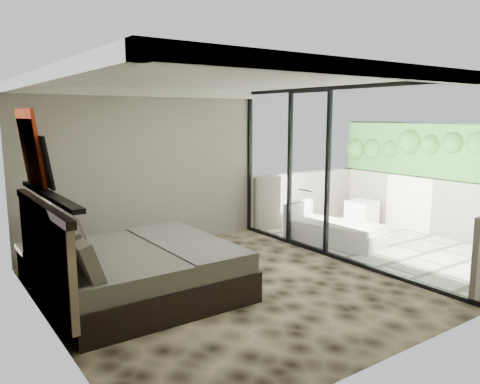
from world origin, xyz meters
TOP-DOWN VIEW (x-y plane):
  - floor at (0.00, 0.00)m, footprint 5.00×5.00m
  - ceiling at (0.00, 0.00)m, footprint 4.50×5.00m
  - back_wall at (0.00, 2.49)m, footprint 4.50×0.02m
  - left_wall at (-2.24, 0.00)m, footprint 0.02×5.00m
  - glass_wall at (2.25, 0.00)m, footprint 0.08×5.00m
  - terrace_slab at (3.75, 0.00)m, footprint 3.00×5.00m
  - parapet_far at (5.10, 0.00)m, footprint 0.30×5.00m
  - foliage_hedge at (5.10, 0.00)m, footprint 0.36×4.60m
  - picture_ledge at (-2.18, 0.10)m, footprint 0.12×2.20m
  - bed at (-1.14, 0.40)m, footprint 2.36×2.28m
  - nightstand at (-1.99, 1.79)m, footprint 0.58×0.58m
  - table_lamp at (-1.95, 1.84)m, footprint 0.35×0.35m
  - abstract_canvas at (-2.19, 0.81)m, footprint 0.13×0.90m
  - framed_print at (-2.14, 0.43)m, footprint 0.11×0.50m
  - ottoman at (4.45, 1.40)m, footprint 0.58×0.58m
  - lounger at (2.92, 0.79)m, footprint 1.28×1.90m

SIDE VIEW (x-z plane):
  - terrace_slab at x=3.75m, z-range -0.12..0.00m
  - floor at x=0.00m, z-range 0.00..0.00m
  - lounger at x=2.92m, z-range -0.13..0.55m
  - ottoman at x=4.45m, z-range 0.00..0.53m
  - nightstand at x=-1.99m, z-range 0.00..0.53m
  - bed at x=-1.14m, z-range -0.27..1.03m
  - parapet_far at x=5.10m, z-range 0.00..1.10m
  - table_lamp at x=-1.95m, z-range 0.61..1.25m
  - back_wall at x=0.00m, z-range 0.00..2.80m
  - left_wall at x=-2.24m, z-range 0.00..2.80m
  - glass_wall at x=2.25m, z-range 0.00..2.80m
  - picture_ledge at x=-2.18m, z-range 1.48..1.52m
  - foliage_hedge at x=5.10m, z-range 1.10..2.20m
  - framed_print at x=-2.14m, z-range 1.53..2.12m
  - abstract_canvas at x=-2.19m, z-range 1.53..2.42m
  - ceiling at x=0.00m, z-range 2.78..2.80m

